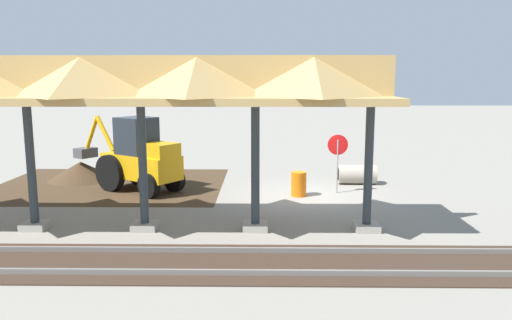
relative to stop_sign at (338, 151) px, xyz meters
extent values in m
plane|color=gray|center=(1.14, 0.51, -1.59)|extent=(120.00, 120.00, 0.00)
cube|color=#42301E|center=(8.98, -1.27, -1.59)|extent=(9.09, 7.00, 0.01)
cube|color=#9E998E|center=(-0.17, 4.67, -1.49)|extent=(0.70, 0.70, 0.20)
cylinder|color=#2D383D|center=(-0.17, 4.67, 0.21)|extent=(0.24, 0.24, 3.60)
cube|color=#9E998E|center=(3.00, 4.67, -1.49)|extent=(0.70, 0.70, 0.20)
cylinder|color=#2D383D|center=(3.00, 4.67, 0.21)|extent=(0.24, 0.24, 3.60)
cube|color=#9E998E|center=(6.17, 4.67, -1.49)|extent=(0.70, 0.70, 0.20)
cylinder|color=#2D383D|center=(6.17, 4.67, 0.21)|extent=(0.24, 0.24, 3.60)
cube|color=#9E998E|center=(9.33, 4.67, -1.49)|extent=(0.70, 0.70, 0.20)
cylinder|color=#2D383D|center=(9.33, 4.67, 0.21)|extent=(0.24, 0.24, 3.60)
cube|color=tan|center=(7.75, 4.67, 2.11)|extent=(17.03, 3.20, 0.20)
cube|color=tan|center=(7.75, 4.67, 2.76)|extent=(17.03, 0.20, 1.10)
pyramid|color=tan|center=(1.42, 4.67, 2.76)|extent=(2.85, 3.20, 1.10)
pyramid|color=tan|center=(4.58, 4.67, 2.76)|extent=(2.85, 3.20, 1.10)
pyramid|color=tan|center=(7.75, 4.67, 2.76)|extent=(2.85, 3.20, 1.10)
cube|color=slate|center=(1.14, 6.62, -1.51)|extent=(60.00, 0.08, 0.15)
cube|color=slate|center=(1.14, 8.05, -1.51)|extent=(60.00, 0.08, 0.15)
cube|color=#38281E|center=(1.14, 7.33, -1.57)|extent=(60.00, 2.58, 0.03)
cylinder|color=gray|center=(0.00, 0.00, -0.58)|extent=(0.06, 0.06, 2.02)
cylinder|color=red|center=(0.00, 0.00, 0.24)|extent=(0.76, 0.05, 0.76)
cube|color=orange|center=(7.43, -0.25, -0.62)|extent=(3.37, 2.89, 0.90)
cube|color=#1E262D|center=(7.60, -0.36, 0.53)|extent=(1.73, 1.70, 1.40)
cube|color=orange|center=(6.59, 0.33, 0.08)|extent=(1.57, 1.55, 0.50)
cylinder|color=black|center=(7.82, -1.38, -0.89)|extent=(1.32, 1.04, 1.40)
cylinder|color=black|center=(8.63, -0.21, -0.89)|extent=(1.32, 1.04, 1.40)
cylinder|color=black|center=(6.17, -0.17, -1.14)|extent=(0.91, 0.76, 0.90)
cylinder|color=black|center=(6.91, 0.90, -1.14)|extent=(0.91, 0.76, 0.90)
cylinder|color=orange|center=(9.13, -1.42, 0.49)|extent=(0.98, 0.75, 1.41)
cylinder|color=orange|center=(9.87, -1.93, 0.37)|extent=(0.94, 0.72, 1.63)
cube|color=#47474C|center=(10.24, -2.18, -0.40)|extent=(0.95, 1.00, 0.40)
cone|color=#42301E|center=(10.52, -2.29, -1.59)|extent=(5.55, 5.55, 1.57)
cylinder|color=#9E9384|center=(-1.07, -1.64, -1.20)|extent=(1.54, 0.81, 0.78)
cylinder|color=black|center=(-0.31, -1.65, -1.20)|extent=(0.03, 0.51, 0.51)
cylinder|color=orange|center=(1.47, 0.52, -1.14)|extent=(0.56, 0.56, 0.90)
camera|label=1|loc=(2.79, 18.42, 2.72)|focal=35.00mm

